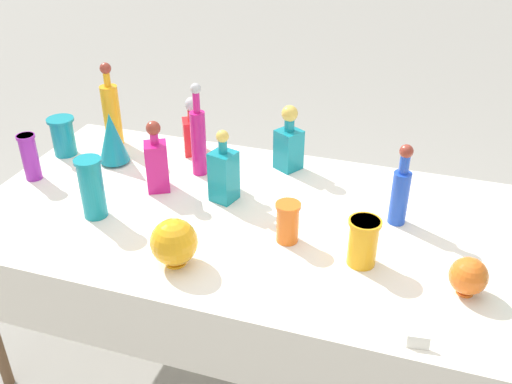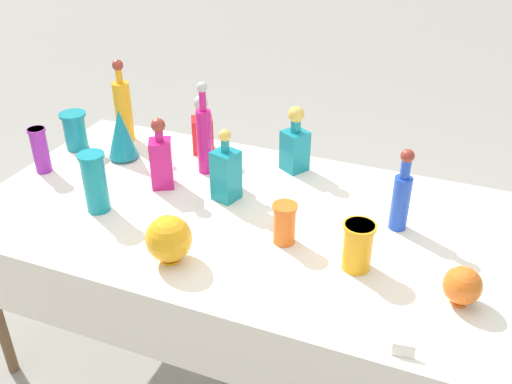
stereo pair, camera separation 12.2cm
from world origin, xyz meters
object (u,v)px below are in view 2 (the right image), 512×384
object	(u,v)px
square_decanter_3	(161,159)
slender_vase_0	(95,181)
slender_vase_4	(75,130)
slender_vase_5	(285,222)
slender_vase_2	(40,149)
slender_vase_3	(358,245)
tall_bottle_1	(402,195)
square_decanter_2	(226,172)
square_decanter_0	(202,129)
tall_bottle_0	(204,136)
round_bowl_1	(169,239)
fluted_vase_0	(121,134)
square_decanter_1	(295,144)
tall_bottle_2	(123,108)
round_bowl_0	(462,285)

from	to	relation	value
square_decanter_3	slender_vase_0	world-z (taller)	square_decanter_3
slender_vase_4	slender_vase_5	xyz separation A→B (m)	(1.11, -0.33, -0.01)
slender_vase_2	slender_vase_3	distance (m)	1.38
tall_bottle_1	square_decanter_2	size ratio (longest dim) A/B	1.07
square_decanter_0	slender_vase_0	world-z (taller)	square_decanter_0
slender_vase_4	tall_bottle_0	bearing A→B (deg)	1.97
square_decanter_3	round_bowl_1	size ratio (longest dim) A/B	1.81
slender_vase_3	fluted_vase_0	xyz separation A→B (m)	(-1.12, 0.38, 0.03)
tall_bottle_0	round_bowl_1	world-z (taller)	tall_bottle_0
fluted_vase_0	round_bowl_1	xyz separation A→B (m)	(0.55, -0.57, -0.03)
square_decanter_1	fluted_vase_0	distance (m)	0.75
square_decanter_3	tall_bottle_0	bearing A→B (deg)	58.89
slender_vase_3	round_bowl_1	xyz separation A→B (m)	(-0.57, -0.19, -0.01)
tall_bottle_2	slender_vase_0	xyz separation A→B (m)	(0.24, -0.56, -0.03)
tall_bottle_1	slender_vase_4	xyz separation A→B (m)	(-1.46, 0.10, -0.04)
slender_vase_2	round_bowl_1	size ratio (longest dim) A/B	1.20
round_bowl_1	slender_vase_2	bearing A→B (deg)	156.87
square_decanter_3	slender_vase_0	xyz separation A→B (m)	(-0.13, -0.25, 0.00)
tall_bottle_2	slender_vase_0	distance (m)	0.61
tall_bottle_1	round_bowl_0	bearing A→B (deg)	-54.09
slender_vase_5	slender_vase_2	bearing A→B (deg)	174.69
round_bowl_1	square_decanter_1	bearing A→B (deg)	76.79
square_decanter_1	square_decanter_3	bearing A→B (deg)	-143.44
square_decanter_1	round_bowl_0	bearing A→B (deg)	-40.23
square_decanter_2	tall_bottle_0	bearing A→B (deg)	135.72
tall_bottle_1	fluted_vase_0	distance (m)	1.21
tall_bottle_1	round_bowl_0	distance (m)	0.42
square_decanter_0	square_decanter_2	bearing A→B (deg)	-51.36
square_decanter_1	square_decanter_3	world-z (taller)	square_decanter_3
round_bowl_0	round_bowl_1	xyz separation A→B (m)	(-0.90, -0.14, 0.02)
tall_bottle_2	tall_bottle_0	bearing A→B (deg)	-16.39
fluted_vase_0	round_bowl_1	world-z (taller)	fluted_vase_0
square_decanter_2	square_decanter_3	world-z (taller)	same
slender_vase_3	slender_vase_2	bearing A→B (deg)	173.70
square_decanter_3	fluted_vase_0	world-z (taller)	square_decanter_3
round_bowl_0	square_decanter_3	bearing A→B (deg)	166.38
slender_vase_2	round_bowl_0	world-z (taller)	slender_vase_2
round_bowl_1	slender_vase_5	bearing A→B (deg)	37.24
slender_vase_2	round_bowl_1	xyz separation A→B (m)	(0.79, -0.34, -0.02)
slender_vase_2	slender_vase_5	distance (m)	1.11
square_decanter_0	slender_vase_4	bearing A→B (deg)	-160.68
tall_bottle_2	slender_vase_3	size ratio (longest dim) A/B	2.32
square_decanter_1	square_decanter_2	world-z (taller)	square_decanter_2
fluted_vase_0	square_decanter_2	bearing A→B (deg)	-14.03
tall_bottle_2	square_decanter_0	xyz separation A→B (m)	(0.39, 0.03, -0.05)
slender_vase_0	slender_vase_5	bearing A→B (deg)	5.20
slender_vase_5	round_bowl_1	world-z (taller)	round_bowl_1
slender_vase_2	slender_vase_5	xyz separation A→B (m)	(1.11, -0.10, -0.02)
fluted_vase_0	round_bowl_0	world-z (taller)	fluted_vase_0
tall_bottle_2	square_decanter_3	xyz separation A→B (m)	(0.38, -0.31, -0.04)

